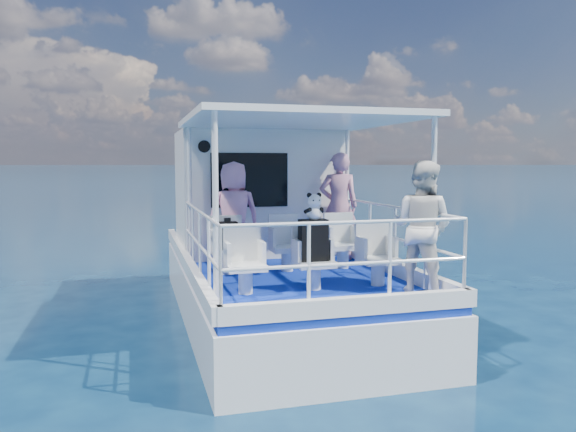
% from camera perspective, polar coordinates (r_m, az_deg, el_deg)
% --- Properties ---
extents(ground, '(2000.00, 2000.00, 0.00)m').
position_cam_1_polar(ground, '(8.59, 0.28, -11.74)').
color(ground, '#08203C').
rests_on(ground, ground).
extents(hull, '(3.00, 7.00, 1.60)m').
position_cam_1_polar(hull, '(9.52, -1.38, -10.03)').
color(hull, white).
rests_on(hull, ground).
extents(deck, '(2.90, 6.90, 0.10)m').
position_cam_1_polar(deck, '(9.33, -1.39, -4.99)').
color(deck, navy).
rests_on(deck, hull).
extents(cabin, '(2.85, 2.00, 2.20)m').
position_cam_1_polar(cabin, '(10.46, -3.14, 2.47)').
color(cabin, white).
rests_on(cabin, deck).
extents(canopy, '(3.00, 3.20, 0.08)m').
position_cam_1_polar(canopy, '(8.04, 0.68, 9.74)').
color(canopy, white).
rests_on(canopy, cabin).
extents(canopy_posts, '(2.77, 2.97, 2.20)m').
position_cam_1_polar(canopy_posts, '(7.99, 0.78, 1.59)').
color(canopy_posts, white).
rests_on(canopy_posts, deck).
extents(railings, '(2.84, 3.59, 1.00)m').
position_cam_1_polar(railings, '(7.74, 1.44, -3.00)').
color(railings, white).
rests_on(railings, deck).
extents(seat_port_fwd, '(0.48, 0.46, 0.38)m').
position_cam_1_polar(seat_port_fwd, '(8.33, -6.08, -4.59)').
color(seat_port_fwd, silver).
rests_on(seat_port_fwd, deck).
extents(seat_center_fwd, '(0.48, 0.46, 0.38)m').
position_cam_1_polar(seat_center_fwd, '(8.52, -0.08, -4.33)').
color(seat_center_fwd, silver).
rests_on(seat_center_fwd, deck).
extents(seat_stbd_fwd, '(0.48, 0.46, 0.38)m').
position_cam_1_polar(seat_stbd_fwd, '(8.80, 5.59, -4.05)').
color(seat_stbd_fwd, silver).
rests_on(seat_stbd_fwd, deck).
extents(seat_port_aft, '(0.48, 0.46, 0.38)m').
position_cam_1_polar(seat_port_aft, '(7.08, -4.34, -6.36)').
color(seat_port_aft, silver).
rests_on(seat_port_aft, deck).
extents(seat_center_aft, '(0.48, 0.46, 0.38)m').
position_cam_1_polar(seat_center_aft, '(7.30, 2.64, -5.98)').
color(seat_center_aft, silver).
rests_on(seat_center_aft, deck).
extents(seat_stbd_aft, '(0.48, 0.46, 0.38)m').
position_cam_1_polar(seat_stbd_aft, '(7.62, 9.12, -5.56)').
color(seat_stbd_aft, silver).
rests_on(seat_stbd_aft, deck).
extents(passenger_port_fwd, '(0.64, 0.47, 1.66)m').
position_cam_1_polar(passenger_port_fwd, '(8.69, -5.52, 0.07)').
color(passenger_port_fwd, pink).
rests_on(passenger_port_fwd, deck).
extents(passenger_stbd_fwd, '(0.75, 0.58, 1.81)m').
position_cam_1_polar(passenger_stbd_fwd, '(9.56, 5.17, 1.01)').
color(passenger_stbd_fwd, '#C17D98').
rests_on(passenger_stbd_fwd, deck).
extents(passenger_stbd_aft, '(0.98, 1.02, 1.66)m').
position_cam_1_polar(passenger_stbd_aft, '(7.22, 13.44, -1.11)').
color(passenger_stbd_aft, silver).
rests_on(passenger_stbd_aft, deck).
extents(backpack_port, '(0.31, 0.17, 0.40)m').
position_cam_1_polar(backpack_port, '(8.20, -6.26, -1.99)').
color(backpack_port, black).
rests_on(backpack_port, seat_port_fwd).
extents(backpack_center, '(0.36, 0.20, 0.53)m').
position_cam_1_polar(backpack_center, '(7.20, 2.58, -2.46)').
color(backpack_center, black).
rests_on(backpack_center, seat_center_aft).
extents(compact_camera, '(0.10, 0.06, 0.06)m').
position_cam_1_polar(compact_camera, '(8.19, -6.19, -0.38)').
color(compact_camera, black).
rests_on(compact_camera, backpack_port).
extents(panda, '(0.22, 0.18, 0.34)m').
position_cam_1_polar(panda, '(7.13, 2.66, 0.99)').
color(panda, white).
rests_on(panda, backpack_center).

